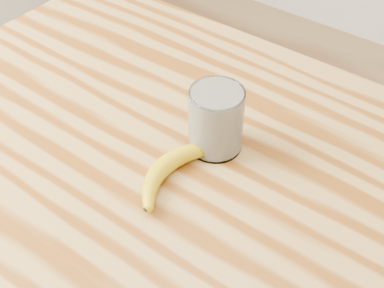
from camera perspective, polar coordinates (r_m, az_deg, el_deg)
The scene contains 3 objects.
table at distance 0.97m, azimuth -0.26°, elevation -7.79°, with size 1.20×0.80×0.90m.
smoothie_glass at distance 0.87m, azimuth 2.58°, elevation 2.63°, with size 0.09×0.09×0.11m.
banana at distance 0.86m, azimuth -2.62°, elevation -2.02°, with size 0.09×0.25×0.03m, color #C79F0A, non-canonical shape.
Camera 1 is at (0.37, -0.48, 1.52)m, focal length 50.00 mm.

